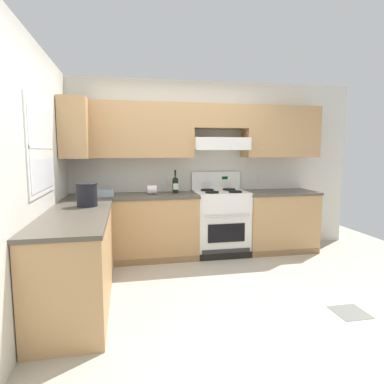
% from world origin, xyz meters
% --- Properties ---
extents(ground_plane, '(7.04, 7.04, 0.00)m').
position_xyz_m(ground_plane, '(0.00, 0.00, 0.00)').
color(ground_plane, '#B2AA99').
extents(floor_accent_tile, '(0.30, 0.30, 0.01)m').
position_xyz_m(floor_accent_tile, '(1.29, -0.75, 0.00)').
color(floor_accent_tile, slate).
rests_on(floor_accent_tile, ground_plane).
extents(wall_back, '(4.68, 0.57, 2.55)m').
position_xyz_m(wall_back, '(0.41, 1.53, 1.48)').
color(wall_back, silver).
rests_on(wall_back, ground_plane).
extents(wall_left, '(0.47, 4.00, 2.55)m').
position_xyz_m(wall_left, '(-1.59, 0.23, 1.34)').
color(wall_left, silver).
rests_on(wall_left, ground_plane).
extents(counter_back_run, '(3.60, 0.65, 0.91)m').
position_xyz_m(counter_back_run, '(0.17, 1.24, 0.45)').
color(counter_back_run, tan).
rests_on(counter_back_run, ground_plane).
extents(counter_left_run, '(0.63, 1.91, 0.91)m').
position_xyz_m(counter_left_run, '(-1.24, -0.00, 0.45)').
color(counter_left_run, tan).
rests_on(counter_left_run, ground_plane).
extents(stove, '(0.76, 0.62, 1.20)m').
position_xyz_m(stove, '(0.60, 1.25, 0.48)').
color(stove, white).
rests_on(stove, ground_plane).
extents(wine_bottle, '(0.08, 0.09, 0.33)m').
position_xyz_m(wine_bottle, '(-0.06, 1.35, 1.04)').
color(wine_bottle, black).
rests_on(wine_bottle, counter_back_run).
extents(bowl, '(0.38, 0.25, 0.08)m').
position_xyz_m(bowl, '(-1.11, 1.25, 0.94)').
color(bowl, '#9EADB7').
rests_on(bowl, counter_back_run).
extents(bucket, '(0.23, 0.23, 0.26)m').
position_xyz_m(bucket, '(-1.18, 0.38, 1.04)').
color(bucket, black).
rests_on(bucket, counter_left_run).
extents(paper_towel_roll, '(0.13, 0.12, 0.12)m').
position_xyz_m(paper_towel_roll, '(-0.40, 1.28, 0.97)').
color(paper_towel_roll, white).
rests_on(paper_towel_roll, counter_back_run).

